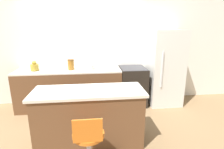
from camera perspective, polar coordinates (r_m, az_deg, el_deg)
name	(u,v)px	position (r m, az deg, el deg)	size (l,w,h in m)	color
ground_plane	(86,112)	(3.94, -8.65, -12.07)	(14.00, 14.00, 0.00)	#8E704C
wall_back	(84,49)	(4.24, -9.05, 8.32)	(8.00, 0.06, 2.60)	white
back_counter	(70,88)	(4.11, -13.53, -4.42)	(2.29, 0.65, 0.89)	brown
kitchen_island	(90,117)	(2.83, -7.32, -13.47)	(1.67, 0.62, 0.88)	brown
oven_range	(132,86)	(4.18, 6.65, -3.72)	(0.60, 0.66, 0.89)	black
refrigerator	(164,68)	(4.28, 16.76, 2.10)	(0.74, 0.72, 1.74)	silver
stool_chair	(89,145)	(2.32, -7.61, -21.89)	(0.39, 0.39, 0.83)	#B7B7BC
kettle	(35,67)	(4.11, -23.98, 2.40)	(0.17, 0.17, 0.21)	#B29333
mixing_bowl	(89,67)	(3.93, -7.57, 2.60)	(0.24, 0.24, 0.11)	white
canister_jar	(71,64)	(3.94, -13.28, 3.22)	(0.14, 0.14, 0.22)	#9E6623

